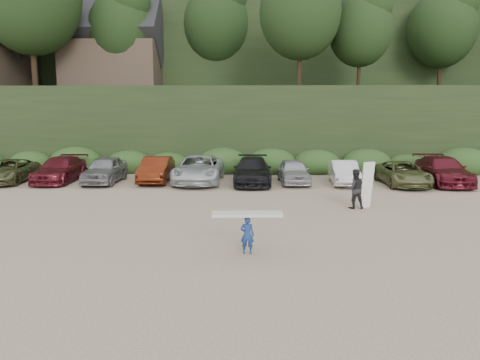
{
  "coord_description": "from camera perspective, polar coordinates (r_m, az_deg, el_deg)",
  "views": [
    {
      "loc": [
        0.18,
        -17.67,
        4.55
      ],
      "look_at": [
        -0.42,
        3.0,
        1.3
      ],
      "focal_mm": 35.0,
      "sensor_mm": 36.0,
      "label": 1
    }
  ],
  "objects": [
    {
      "name": "parked_cars",
      "position": [
        28.2,
        -5.97,
        1.15
      ],
      "size": [
        34.06,
        6.06,
        1.65
      ],
      "color": "#B7B8BC",
      "rests_on": "ground"
    },
    {
      "name": "adult_surfer",
      "position": [
        21.66,
        13.92,
        -1.01
      ],
      "size": [
        1.36,
        0.78,
        2.12
      ],
      "color": "black",
      "rests_on": "ground"
    },
    {
      "name": "child_surfer",
      "position": [
        14.59,
        0.89,
        -5.6
      ],
      "size": [
        2.21,
        0.7,
        1.31
      ],
      "color": "navy",
      "rests_on": "ground"
    },
    {
      "name": "hillside_backdrop",
      "position": [
        54.01,
        1.22,
        16.02
      ],
      "size": [
        90.0,
        41.5,
        28.0
      ],
      "color": "black",
      "rests_on": "ground"
    },
    {
      "name": "ground",
      "position": [
        18.25,
        1.05,
        -5.51
      ],
      "size": [
        120.0,
        120.0,
        0.0
      ],
      "primitive_type": "plane",
      "color": "tan",
      "rests_on": "ground"
    }
  ]
}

